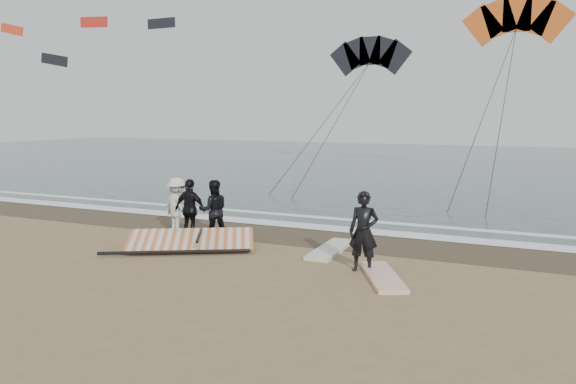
% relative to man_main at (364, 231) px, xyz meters
% --- Properties ---
extents(ground, '(120.00, 120.00, 0.00)m').
position_rel_man_main_xyz_m(ground, '(-2.70, -1.42, -0.99)').
color(ground, '#8C704C').
rests_on(ground, ground).
extents(sea, '(120.00, 54.00, 0.02)m').
position_rel_man_main_xyz_m(sea, '(-2.70, 31.58, -0.98)').
color(sea, '#233838').
rests_on(sea, ground).
extents(wet_sand, '(120.00, 2.80, 0.01)m').
position_rel_man_main_xyz_m(wet_sand, '(-2.70, 3.08, -0.98)').
color(wet_sand, '#4C3D2B').
rests_on(wet_sand, ground).
extents(foam_near, '(120.00, 0.90, 0.01)m').
position_rel_man_main_xyz_m(foam_near, '(-2.70, 4.48, -0.96)').
color(foam_near, white).
rests_on(foam_near, sea).
extents(foam_far, '(120.00, 0.45, 0.01)m').
position_rel_man_main_xyz_m(foam_far, '(-2.70, 6.18, -0.96)').
color(foam_far, white).
rests_on(foam_far, sea).
extents(man_main, '(0.75, 0.52, 1.98)m').
position_rel_man_main_xyz_m(man_main, '(0.00, 0.00, 0.00)').
color(man_main, black).
rests_on(man_main, ground).
extents(board_white, '(1.69, 2.46, 0.10)m').
position_rel_man_main_xyz_m(board_white, '(0.60, -0.42, -0.94)').
color(board_white, silver).
rests_on(board_white, ground).
extents(board_cream, '(0.73, 2.52, 0.10)m').
position_rel_man_main_xyz_m(board_cream, '(-1.41, 1.58, -0.94)').
color(board_cream, beige).
rests_on(board_cream, ground).
extents(trio_cluster, '(2.65, 1.19, 1.86)m').
position_rel_man_main_xyz_m(trio_cluster, '(-5.92, 1.43, -0.06)').
color(trio_cluster, black).
rests_on(trio_cluster, ground).
extents(sail_rig, '(3.75, 3.26, 0.49)m').
position_rel_man_main_xyz_m(sail_rig, '(-5.16, 0.25, -0.80)').
color(sail_rig, black).
rests_on(sail_rig, ground).
extents(kite_red, '(6.79, 7.48, 17.13)m').
position_rel_man_main_xyz_m(kite_red, '(2.08, 23.43, 8.06)').
color(kite_red, '#D15518').
rests_on(kite_red, ground).
extents(kite_dark, '(6.65, 8.86, 19.08)m').
position_rel_man_main_xyz_m(kite_dark, '(-7.83, 27.12, 6.80)').
color(kite_dark, black).
rests_on(kite_dark, ground).
extents(distant_kites, '(19.91, 6.12, 5.15)m').
position_rel_man_main_xyz_m(distant_kites, '(-35.64, 27.58, 10.19)').
color(distant_kites, red).
rests_on(distant_kites, ground).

